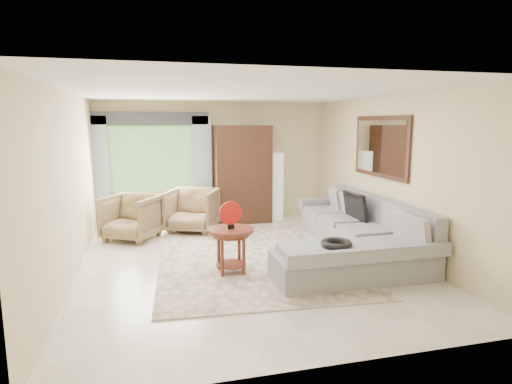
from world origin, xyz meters
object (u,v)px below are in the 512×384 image
object	(u,v)px
sectional_sofa	(356,240)
armoire	(242,174)
tv_screen	(355,206)
armchair_right	(192,210)
armchair_left	(132,217)
coffee_table	(231,250)
potted_plant	(121,218)
floor_lamp	(277,186)

from	to	relation	value
sectional_sofa	armoire	size ratio (longest dim) A/B	1.65
tv_screen	armchair_right	xyz separation A→B (m)	(-2.65, 1.75, -0.29)
armchair_left	coffee_table	bearing A→B (deg)	-26.88
coffee_table	potted_plant	size ratio (longest dim) A/B	1.35
armchair_right	armoire	distance (m)	1.43
tv_screen	coffee_table	size ratio (longest dim) A/B	1.12
tv_screen	armchair_left	distance (m)	4.09
armchair_left	floor_lamp	xyz separation A→B (m)	(3.12, 0.95, 0.33)
armchair_right	floor_lamp	size ratio (longest dim) A/B	0.63
sectional_sofa	tv_screen	size ratio (longest dim) A/B	4.68
armoire	floor_lamp	xyz separation A→B (m)	(0.80, 0.06, -0.30)
armchair_left	armchair_right	distance (m)	1.20
coffee_table	armchair_right	size ratio (longest dim) A/B	0.70
armchair_left	armchair_right	bearing A→B (deg)	45.75
armchair_right	potted_plant	distance (m)	1.50
floor_lamp	coffee_table	bearing A→B (deg)	-117.56
tv_screen	potted_plant	bearing A→B (deg)	150.87
sectional_sofa	coffee_table	xyz separation A→B (m)	(-2.10, -0.24, 0.06)
potted_plant	floor_lamp	world-z (taller)	floor_lamp
coffee_table	potted_plant	bearing A→B (deg)	118.75
tv_screen	floor_lamp	distance (m)	2.48
sectional_sofa	potted_plant	distance (m)	4.73
sectional_sofa	tv_screen	bearing A→B (deg)	65.07
floor_lamp	armoire	bearing A→B (deg)	-175.71
tv_screen	potted_plant	world-z (taller)	tv_screen
tv_screen	armchair_left	size ratio (longest dim) A/B	0.80
sectional_sofa	armchair_right	xyz separation A→B (m)	(-2.39, 2.32, 0.15)
coffee_table	armchair_left	size ratio (longest dim) A/B	0.72
armoire	floor_lamp	bearing A→B (deg)	4.29
armchair_left	armchair_right	world-z (taller)	armchair_right
tv_screen	potted_plant	xyz separation A→B (m)	(-4.06, 2.26, -0.48)
armoire	armchair_right	bearing A→B (deg)	-153.57
floor_lamp	armchair_right	bearing A→B (deg)	-162.04
tv_screen	coffee_table	xyz separation A→B (m)	(-2.37, -0.81, -0.37)
armchair_left	floor_lamp	distance (m)	3.28
armoire	armchair_left	bearing A→B (deg)	-158.88
armchair_left	floor_lamp	bearing A→B (deg)	47.34
tv_screen	floor_lamp	bearing A→B (deg)	106.37
sectional_sofa	floor_lamp	size ratio (longest dim) A/B	2.31
coffee_table	floor_lamp	world-z (taller)	floor_lamp
tv_screen	potted_plant	size ratio (longest dim) A/B	1.51
sectional_sofa	armchair_left	distance (m)	4.08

